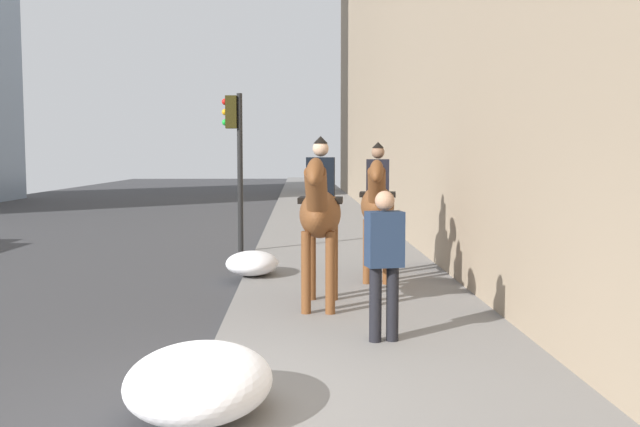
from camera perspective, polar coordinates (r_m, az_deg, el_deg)
sidewalk_slab at (r=6.21m, az=6.40°, el=-15.58°), size 120.00×3.61×0.12m
mounted_horse_near at (r=9.54m, az=0.00°, el=0.17°), size 2.15×0.70×2.35m
mounted_horse_far at (r=11.73m, az=4.69°, el=0.84°), size 2.15×0.75×2.31m
pedestrian_greeting at (r=7.88m, az=5.25°, el=-3.41°), size 0.33×0.44×1.70m
traffic_light_near_curb at (r=15.32m, az=-6.87°, el=5.38°), size 0.20×0.44×3.54m
snow_pile_near at (r=5.93m, az=-9.80°, el=-13.25°), size 1.55×1.19×0.54m
snow_pile_far at (r=12.36m, az=-5.53°, el=-4.04°), size 1.20×0.92×0.41m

